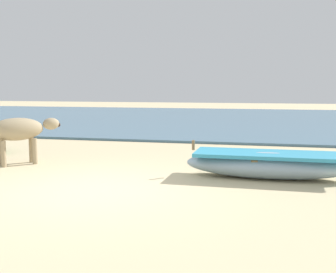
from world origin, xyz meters
TOP-DOWN VIEW (x-y plane):
  - ground at (0.00, 0.00)m, footprint 80.00×80.00m
  - sea_water at (0.00, 16.40)m, footprint 60.00×20.00m
  - fishing_boat_1 at (2.96, 1.75)m, footprint 3.27×1.07m
  - cow_adult_dun at (-2.64, 1.94)m, footprint 1.36×1.41m

SIDE VIEW (x-z plane):
  - ground at x=0.00m, z-range 0.00..0.00m
  - sea_water at x=0.00m, z-range 0.00..0.08m
  - fishing_boat_1 at x=2.96m, z-range -0.08..0.63m
  - cow_adult_dun at x=-2.64m, z-range 0.24..1.33m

